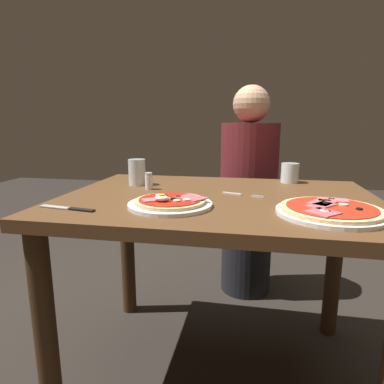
{
  "coord_description": "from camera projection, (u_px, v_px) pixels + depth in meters",
  "views": [
    {
      "loc": [
        0.12,
        -1.16,
        0.99
      ],
      "look_at": [
        -0.08,
        -0.09,
        0.75
      ],
      "focal_mm": 30.86,
      "sensor_mm": 36.0,
      "label": 1
    }
  ],
  "objects": [
    {
      "name": "ground_plane",
      "position": [
        215.0,
        369.0,
        1.35
      ],
      "size": [
        8.0,
        8.0,
        0.0
      ],
      "primitive_type": "plane",
      "color": "#28231E"
    },
    {
      "name": "dining_table",
      "position": [
        218.0,
        227.0,
        1.22
      ],
      "size": [
        1.12,
        0.81,
        0.72
      ],
      "color": "brown",
      "rests_on": "ground"
    },
    {
      "name": "pizza_foreground",
      "position": [
        170.0,
        203.0,
        1.04
      ],
      "size": [
        0.27,
        0.27,
        0.05
      ],
      "color": "white",
      "rests_on": "dining_table"
    },
    {
      "name": "pizza_across_left",
      "position": [
        330.0,
        211.0,
        0.95
      ],
      "size": [
        0.31,
        0.31,
        0.03
      ],
      "color": "white",
      "rests_on": "dining_table"
    },
    {
      "name": "water_glass_near",
      "position": [
        137.0,
        174.0,
        1.39
      ],
      "size": [
        0.07,
        0.07,
        0.11
      ],
      "color": "silver",
      "rests_on": "dining_table"
    },
    {
      "name": "water_glass_far",
      "position": [
        290.0,
        174.0,
        1.45
      ],
      "size": [
        0.08,
        0.08,
        0.09
      ],
      "color": "silver",
      "rests_on": "dining_table"
    },
    {
      "name": "fork",
      "position": [
        239.0,
        194.0,
        1.21
      ],
      "size": [
        0.15,
        0.07,
        0.0
      ],
      "color": "silver",
      "rests_on": "dining_table"
    },
    {
      "name": "knife",
      "position": [
        71.0,
        209.0,
        1.01
      ],
      "size": [
        0.2,
        0.05,
        0.01
      ],
      "color": "silver",
      "rests_on": "dining_table"
    },
    {
      "name": "salt_shaker",
      "position": [
        149.0,
        181.0,
        1.3
      ],
      "size": [
        0.03,
        0.03,
        0.07
      ],
      "color": "white",
      "rests_on": "dining_table"
    },
    {
      "name": "diner_person",
      "position": [
        248.0,
        198.0,
        1.88
      ],
      "size": [
        0.32,
        0.32,
        1.18
      ],
      "rotation": [
        0.0,
        0.0,
        3.14
      ],
      "color": "black",
      "rests_on": "ground"
    }
  ]
}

